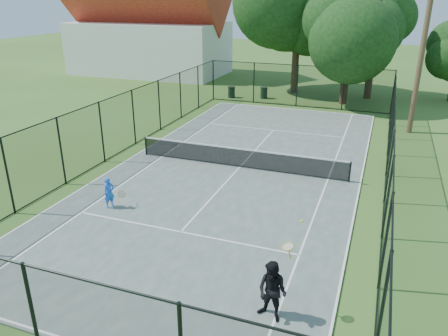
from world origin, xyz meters
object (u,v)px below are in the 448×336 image
(player_black, at_px, (272,291))
(trash_bin_right, at_px, (264,93))
(trash_bin_left, at_px, (231,92))
(utility_pole, at_px, (420,61))
(tennis_net, at_px, (240,157))
(player_blue, at_px, (109,193))

(player_black, bearing_deg, trash_bin_right, 105.94)
(trash_bin_right, bearing_deg, trash_bin_left, -166.14)
(trash_bin_right, height_order, player_black, player_black)
(trash_bin_right, bearing_deg, utility_pole, -28.46)
(tennis_net, xyz_separation_m, trash_bin_left, (-5.39, 14.10, -0.14))
(tennis_net, height_order, player_blue, player_blue)
(player_black, bearing_deg, utility_pole, 78.92)
(player_black, bearing_deg, tennis_net, 112.87)
(trash_bin_left, relative_size, player_black, 0.33)
(player_blue, xyz_separation_m, player_black, (7.35, -3.86, 0.21))
(player_blue, bearing_deg, trash_bin_left, 95.91)
(tennis_net, xyz_separation_m, trash_bin_right, (-2.91, 14.71, -0.13))
(tennis_net, bearing_deg, trash_bin_left, 110.92)
(utility_pole, relative_size, player_blue, 6.75)
(trash_bin_right, xyz_separation_m, utility_pole, (10.53, -5.71, 3.70))
(player_blue, bearing_deg, utility_pole, 53.11)
(trash_bin_left, height_order, utility_pole, utility_pole)
(trash_bin_right, relative_size, utility_pole, 0.11)
(player_blue, bearing_deg, player_black, -27.73)
(tennis_net, relative_size, player_black, 3.86)
(trash_bin_left, relative_size, trash_bin_right, 0.98)
(player_black, bearing_deg, trash_bin_left, 111.71)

